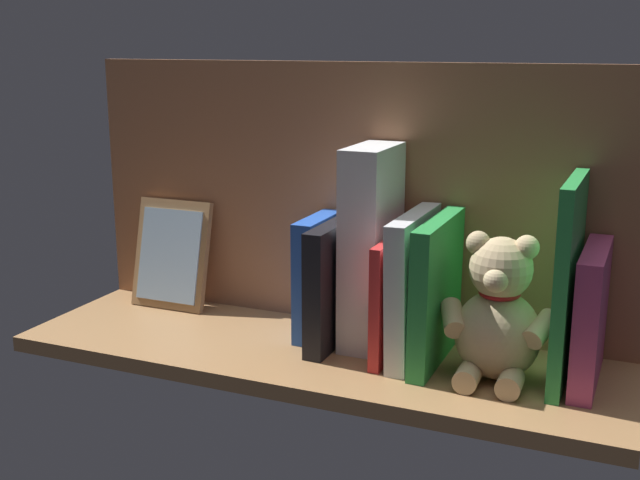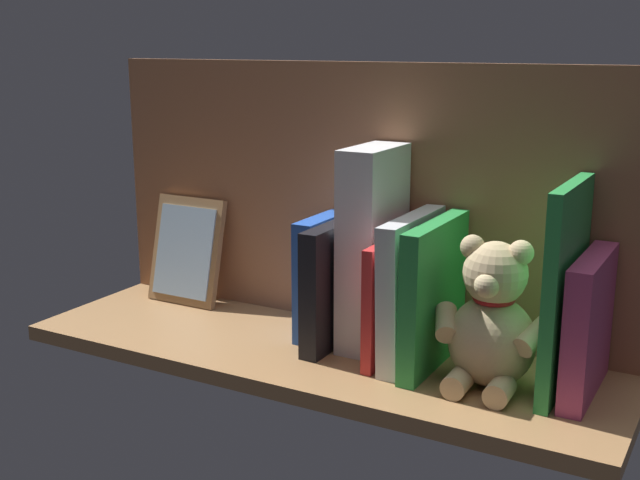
{
  "view_description": "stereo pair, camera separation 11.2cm",
  "coord_description": "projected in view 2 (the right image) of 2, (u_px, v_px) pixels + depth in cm",
  "views": [
    {
      "loc": [
        -42.76,
        99.6,
        42.58
      ],
      "look_at": [
        0.0,
        0.0,
        15.76
      ],
      "focal_mm": 45.33,
      "sensor_mm": 36.0,
      "label": 1
    },
    {
      "loc": [
        -52.77,
        94.68,
        42.58
      ],
      "look_at": [
        0.0,
        0.0,
        15.76
      ],
      "focal_mm": 45.33,
      "sensor_mm": 36.0,
      "label": 2
    }
  ],
  "objects": [
    {
      "name": "picture_frame_leaning",
      "position": [
        186.0,
        251.0,
        1.34
      ],
      "size": [
        13.13,
        5.57,
        17.6
      ],
      "color": "#A87A4C",
      "rests_on": "ground_plane"
    },
    {
      "name": "teddy_bear",
      "position": [
        492.0,
        322.0,
        1.01
      ],
      "size": [
        15.64,
        12.34,
        19.27
      ],
      "rotation": [
        0.0,
        0.0,
        0.02
      ],
      "color": "#D1B284",
      "rests_on": "ground_plane"
    },
    {
      "name": "book_1",
      "position": [
        565.0,
        289.0,
        0.99
      ],
      "size": [
        1.72,
        17.41,
        26.28
      ],
      "primitive_type": "cube",
      "color": "green",
      "rests_on": "ground_plane"
    },
    {
      "name": "dictionary_thick_white",
      "position": [
        373.0,
        248.0,
        1.13
      ],
      "size": [
        5.59,
        12.57,
        28.59
      ],
      "primitive_type": "cube",
      "color": "white",
      "rests_on": "ground_plane"
    },
    {
      "name": "book_4",
      "position": [
        393.0,
        297.0,
        1.11
      ],
      "size": [
        1.5,
        16.98,
        16.81
      ],
      "primitive_type": "cube",
      "color": "red",
      "rests_on": "ground_plane"
    },
    {
      "name": "book_3",
      "position": [
        412.0,
        289.0,
        1.09
      ],
      "size": [
        3.3,
        17.42,
        20.14
      ],
      "primitive_type": "cube",
      "rotation": [
        0.0,
        0.02,
        0.0
      ],
      "color": "silver",
      "rests_on": "ground_plane"
    },
    {
      "name": "book_0",
      "position": [
        589.0,
        326.0,
        0.98
      ],
      "size": [
        3.01,
        16.76,
        17.6
      ],
      "primitive_type": "cube",
      "color": "#B23F72",
      "rests_on": "ground_plane"
    },
    {
      "name": "book_2",
      "position": [
        434.0,
        295.0,
        1.07
      ],
      "size": [
        2.63,
        18.33,
        19.84
      ],
      "primitive_type": "cube",
      "rotation": [
        0.0,
        -0.01,
        0.0
      ],
      "color": "green",
      "rests_on": "ground_plane"
    },
    {
      "name": "book_5",
      "position": [
        336.0,
        284.0,
        1.15
      ],
      "size": [
        2.76,
        16.47,
        17.79
      ],
      "primitive_type": "cube",
      "color": "black",
      "rests_on": "ground_plane"
    },
    {
      "name": "ground_plane",
      "position": [
        320.0,
        354.0,
        1.16
      ],
      "size": [
        86.76,
        28.59,
        2.2
      ],
      "primitive_type": "cube",
      "color": "#A87A4C"
    },
    {
      "name": "book_6",
      "position": [
        321.0,
        276.0,
        1.19
      ],
      "size": [
        3.03,
        12.02,
        17.8
      ],
      "primitive_type": "cube",
      "color": "blue",
      "rests_on": "ground_plane"
    },
    {
      "name": "shelf_back_panel",
      "position": [
        359.0,
        197.0,
        1.21
      ],
      "size": [
        86.76,
        1.5,
        39.65
      ],
      "primitive_type": "cube",
      "color": "#9D6644",
      "rests_on": "ground_plane"
    }
  ]
}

